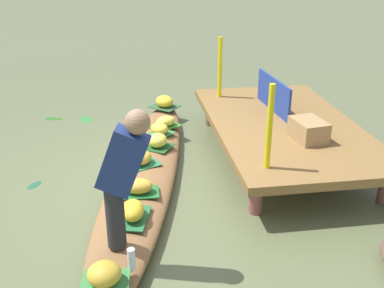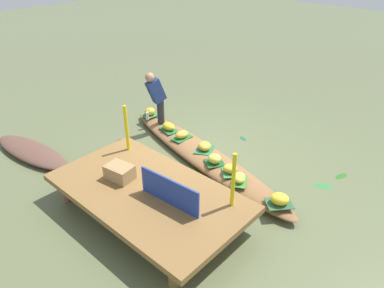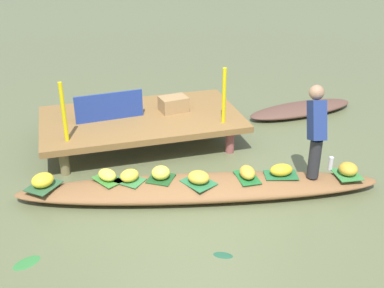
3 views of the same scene
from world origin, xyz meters
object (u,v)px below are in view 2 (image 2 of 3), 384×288
at_px(water_bottle, 147,116).
at_px(banana_bunch_3, 215,159).
at_px(market_banner, 169,192).
at_px(banana_bunch_2, 169,126).
at_px(banana_bunch_5, 182,134).
at_px(vendor_boat, 201,155).
at_px(produce_crate, 120,172).
at_px(moored_boat, 32,152).
at_px(banana_bunch_1, 204,146).
at_px(banana_bunch_0, 230,169).
at_px(banana_bunch_4, 150,111).
at_px(banana_bunch_7, 239,178).
at_px(banana_bunch_6, 280,199).
at_px(vendor_person, 156,95).

bearing_deg(water_bottle, banana_bunch_3, 170.36).
bearing_deg(market_banner, banana_bunch_2, -48.52).
relative_size(banana_bunch_5, water_bottle, 1.59).
xyz_separation_m(vendor_boat, produce_crate, (0.12, 1.91, 0.48)).
xyz_separation_m(moored_boat, produce_crate, (-2.57, -0.33, 0.51)).
bearing_deg(banana_bunch_5, banana_bunch_1, 175.75).
bearing_deg(banana_bunch_0, vendor_boat, -15.74).
height_order(moored_boat, produce_crate, produce_crate).
xyz_separation_m(banana_bunch_1, banana_bunch_4, (2.02, -0.36, 0.01)).
distance_m(banana_bunch_3, banana_bunch_7, 0.72).
xyz_separation_m(vendor_boat, banana_bunch_6, (-2.02, 0.43, 0.21)).
bearing_deg(vendor_boat, banana_bunch_0, 176.04).
bearing_deg(banana_bunch_7, produce_crate, 49.77).
bearing_deg(banana_bunch_4, banana_bunch_5, 167.01).
xyz_separation_m(vendor_boat, vendor_person, (1.52, -0.23, 0.81)).
relative_size(banana_bunch_2, market_banner, 0.29).
bearing_deg(banana_bunch_3, banana_bunch_7, 166.40).
distance_m(banana_bunch_5, banana_bunch_7, 1.88).
height_order(banana_bunch_0, banana_bunch_4, banana_bunch_4).
bearing_deg(produce_crate, banana_bunch_6, -145.28).
relative_size(moored_boat, banana_bunch_0, 8.36).
xyz_separation_m(banana_bunch_6, produce_crate, (2.14, 1.48, 0.28)).
bearing_deg(banana_bunch_3, vendor_boat, -21.75).
relative_size(banana_bunch_2, banana_bunch_7, 1.11).
xyz_separation_m(banana_bunch_3, banana_bunch_5, (1.13, -0.29, -0.01)).
bearing_deg(banana_bunch_1, banana_bunch_6, 166.49).
distance_m(banana_bunch_1, banana_bunch_6, 2.04).
height_order(banana_bunch_1, banana_bunch_6, banana_bunch_6).
bearing_deg(vendor_boat, water_bottle, 5.58).
relative_size(banana_bunch_4, produce_crate, 0.59).
xyz_separation_m(banana_bunch_3, banana_bunch_4, (2.48, -0.60, -0.00)).
height_order(banana_bunch_4, market_banner, market_banner).
xyz_separation_m(banana_bunch_1, water_bottle, (1.88, -0.15, 0.01)).
bearing_deg(banana_bunch_5, banana_bunch_6, 168.78).
xyz_separation_m(banana_bunch_0, vendor_person, (2.43, -0.48, 0.61)).
bearing_deg(banana_bunch_0, banana_bunch_3, -8.13).
relative_size(vendor_boat, vendor_person, 4.01).
xyz_separation_m(banana_bunch_2, market_banner, (-2.05, 1.99, 0.39)).
height_order(banana_bunch_2, market_banner, market_banner).
bearing_deg(banana_bunch_7, banana_bunch_5, -14.19).
relative_size(banana_bunch_3, banana_bunch_4, 0.96).
bearing_deg(market_banner, produce_crate, 0.32).
height_order(banana_bunch_4, produce_crate, produce_crate).
height_order(water_bottle, produce_crate, produce_crate).
bearing_deg(banana_bunch_0, banana_bunch_5, -12.86).
distance_m(vendor_boat, banana_bunch_3, 0.57).
bearing_deg(produce_crate, banana_bunch_7, -130.23).
height_order(moored_boat, market_banner, market_banner).
xyz_separation_m(banana_bunch_4, water_bottle, (-0.14, 0.21, 0.00)).
bearing_deg(vendor_boat, moored_boat, 51.50).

